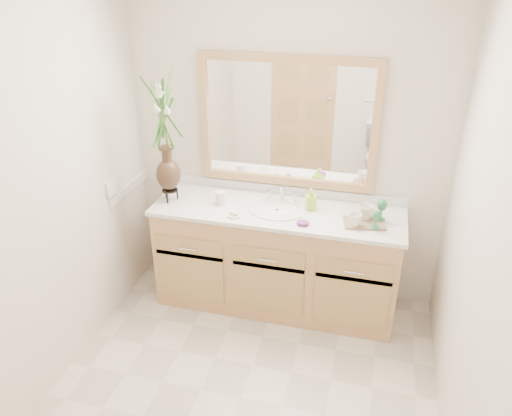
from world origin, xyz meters
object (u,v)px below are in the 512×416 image
(tray, at_px, (364,223))
(flower_vase, at_px, (164,124))
(tumbler, at_px, (221,198))
(soap_bottle, at_px, (311,200))

(tray, bearing_deg, flower_vase, 168.60)
(tumbler, bearing_deg, tray, -2.64)
(soap_bottle, xyz_separation_m, tray, (0.40, -0.13, -0.07))
(flower_vase, distance_m, tumbler, 0.67)
(flower_vase, distance_m, soap_bottle, 1.18)
(flower_vase, xyz_separation_m, tray, (1.45, -0.01, -0.59))
(flower_vase, bearing_deg, soap_bottle, 6.66)
(tumbler, height_order, tray, tumbler)
(tumbler, relative_size, tray, 0.35)
(tumbler, distance_m, soap_bottle, 0.67)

